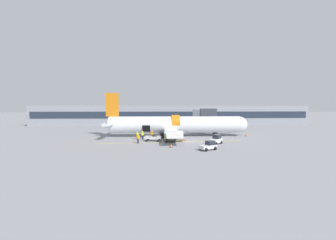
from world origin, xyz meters
TOP-DOWN VIEW (x-y plane):
  - ground_plane at (0.00, 0.00)m, footprint 500.00×500.00m
  - apron_marking_line at (-2.59, -0.59)m, footprint 27.44×2.33m
  - terminal_strip at (0.00, 39.07)m, footprint 100.34×10.84m
  - jet_bridge_stub at (6.82, 15.02)m, footprint 3.84×13.77m
  - airplane at (-1.75, 7.31)m, footprint 33.60×25.63m
  - baggage_tug_lead at (5.08, -2.93)m, footprint 2.90×2.92m
  - baggage_tug_mid at (2.46, -8.07)m, footprint 3.05×2.48m
  - baggage_cart_loading at (-6.23, 0.80)m, footprint 4.15×2.17m
  - ground_crew_loader_a at (-8.48, 2.94)m, footprint 0.57×0.58m
  - ground_crew_loader_b at (-6.60, 3.57)m, footprint 0.59×0.58m
  - ground_crew_driver at (-3.75, -1.17)m, footprint 0.59×0.49m
  - ground_crew_supervisor at (-2.14, -1.17)m, footprint 0.49×0.49m
  - ground_crew_helper at (-8.97, -1.64)m, footprint 0.62×0.48m
  - ground_crew_marshal at (-9.58, 3.26)m, footprint 0.55×0.38m
  - safety_cone_nose at (14.88, 6.68)m, footprint 0.43×0.43m
  - safety_cone_engine_left at (-3.19, -5.68)m, footprint 0.51×0.51m
  - safety_cone_wingtip at (-0.00, 1.14)m, footprint 0.54×0.54m

SIDE VIEW (x-z plane):
  - ground_plane at x=0.00m, z-range 0.00..0.00m
  - apron_marking_line at x=-2.59m, z-range 0.00..0.01m
  - safety_cone_wingtip at x=0.00m, z-range -0.02..0.53m
  - safety_cone_engine_left at x=-3.19m, z-range -0.02..0.57m
  - safety_cone_nose at x=14.88m, z-range -0.02..0.71m
  - baggage_cart_loading at x=-6.23m, z-range -0.03..1.10m
  - baggage_tug_mid at x=2.46m, z-range -0.11..1.31m
  - baggage_tug_lead at x=5.08m, z-range -0.13..1.54m
  - ground_crew_supervisor at x=-2.14m, z-range 0.04..1.58m
  - ground_crew_marshal at x=-9.58m, z-range 0.04..1.65m
  - ground_crew_driver at x=-3.75m, z-range 0.04..1.74m
  - ground_crew_helper at x=-8.97m, z-range 0.05..1.82m
  - ground_crew_loader_a at x=-8.48m, z-range 0.05..1.86m
  - ground_crew_loader_b at x=-6.60m, z-range 0.05..1.88m
  - airplane at x=-1.75m, z-range -2.32..7.44m
  - terminal_strip at x=0.00m, z-range 0.00..7.15m
  - jet_bridge_stub at x=6.82m, z-range 1.35..7.65m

